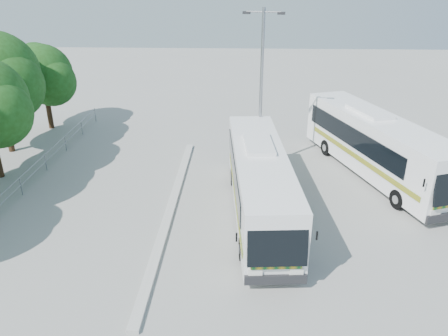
{
  "coord_description": "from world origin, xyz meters",
  "views": [
    {
      "loc": [
        0.95,
        -16.09,
        10.26
      ],
      "look_at": [
        0.19,
        2.78,
        1.77
      ],
      "focal_mm": 35.0,
      "sensor_mm": 36.0,
      "label": 1
    }
  ],
  "objects_px": {
    "coach_adjacent": "(376,144)",
    "lamppost": "(261,85)",
    "tree_far_e": "(44,74)",
    "coach_main": "(260,182)"
  },
  "relations": [
    {
      "from": "coach_main",
      "to": "lamppost",
      "type": "xyz_separation_m",
      "value": [
        0.16,
        5.3,
        3.13
      ]
    },
    {
      "from": "coach_main",
      "to": "coach_adjacent",
      "type": "distance_m",
      "value": 7.93
    },
    {
      "from": "coach_adjacent",
      "to": "tree_far_e",
      "type": "bearing_deg",
      "value": 142.77
    },
    {
      "from": "coach_main",
      "to": "lamppost",
      "type": "bearing_deg",
      "value": 84.01
    },
    {
      "from": "tree_far_e",
      "to": "coach_main",
      "type": "relative_size",
      "value": 0.53
    },
    {
      "from": "lamppost",
      "to": "coach_main",
      "type": "bearing_deg",
      "value": -82.31
    },
    {
      "from": "coach_main",
      "to": "lamppost",
      "type": "distance_m",
      "value": 6.16
    },
    {
      "from": "tree_far_e",
      "to": "lamppost",
      "type": "distance_m",
      "value": 15.99
    },
    {
      "from": "coach_adjacent",
      "to": "lamppost",
      "type": "distance_m",
      "value": 7.0
    },
    {
      "from": "coach_main",
      "to": "lamppost",
      "type": "height_order",
      "value": "lamppost"
    }
  ]
}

